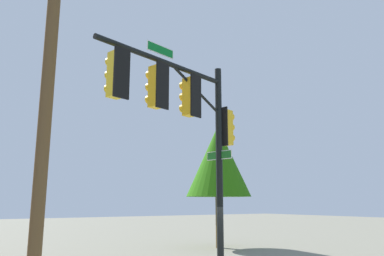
# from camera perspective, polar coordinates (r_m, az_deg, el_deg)

# --- Properties ---
(signal_pole_assembly) EXTENTS (5.07, 1.70, 6.76)m
(signal_pole_assembly) POSITION_cam_1_polar(r_m,az_deg,el_deg) (10.52, -0.74, 1.42)
(signal_pole_assembly) COLOR black
(signal_pole_assembly) RESTS_ON ground_plane
(utility_pole) EXTENTS (0.31, 1.80, 8.20)m
(utility_pole) POSITION_cam_1_polar(r_m,az_deg,el_deg) (8.83, -21.45, 0.02)
(utility_pole) COLOR brown
(utility_pole) RESTS_ON ground_plane
(tree_near) EXTENTS (3.93, 3.93, 7.36)m
(tree_near) POSITION_cam_1_polar(r_m,az_deg,el_deg) (23.39, 3.98, -5.01)
(tree_near) COLOR #503D1B
(tree_near) RESTS_ON ground_plane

